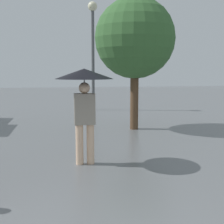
{
  "coord_description": "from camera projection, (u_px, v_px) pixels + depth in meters",
  "views": [
    {
      "loc": [
        0.16,
        -1.73,
        1.74
      ],
      "look_at": [
        1.07,
        3.92,
        0.97
      ],
      "focal_mm": 50.0,
      "sensor_mm": 36.0,
      "label": 1
    }
  ],
  "objects": [
    {
      "name": "tree",
      "position": [
        135.0,
        39.0,
        8.91
      ],
      "size": [
        2.31,
        2.31,
        3.79
      ],
      "color": "brown",
      "rests_on": "ground_plane"
    },
    {
      "name": "street_lamp",
      "position": [
        93.0,
        36.0,
        13.27
      ],
      "size": [
        0.4,
        0.4,
        4.6
      ],
      "color": "#515456",
      "rests_on": "ground_plane"
    },
    {
      "name": "pedestrian",
      "position": [
        84.0,
        87.0,
        5.63
      ],
      "size": [
        1.06,
        1.06,
        1.77
      ],
      "color": "beige",
      "rests_on": "ground_plane"
    }
  ]
}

